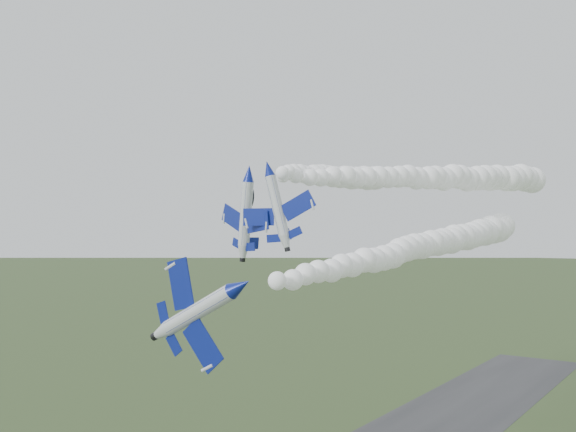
# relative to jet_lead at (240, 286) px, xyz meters

# --- Properties ---
(jet_lead) EXTENTS (5.05, 13.01, 9.64)m
(jet_lead) POSITION_rel_jet_lead_xyz_m (0.00, 0.00, 0.00)
(jet_lead) COLOR silver
(smoke_trail_jet_lead) EXTENTS (6.38, 76.72, 4.90)m
(smoke_trail_jet_lead) POSITION_rel_jet_lead_xyz_m (0.07, 41.66, 2.90)
(smoke_trail_jet_lead) COLOR white
(jet_pair_left) EXTENTS (10.37, 12.14, 3.15)m
(jet_pair_left) POSITION_rel_jet_lead_xyz_m (-14.76, 19.85, 12.22)
(jet_pair_left) COLOR silver
(smoke_trail_jet_pair_left) EXTENTS (25.17, 67.17, 5.13)m
(smoke_trail_jet_pair_left) POSITION_rel_jet_lead_xyz_m (-4.94, 55.84, 13.79)
(smoke_trail_jet_pair_left) COLOR white
(jet_pair_right) EXTENTS (9.39, 11.31, 3.42)m
(jet_pair_right) POSITION_rel_jet_lead_xyz_m (-10.93, 18.89, 12.56)
(jet_pair_right) COLOR silver
(smoke_trail_jet_pair_right) EXTENTS (18.39, 57.79, 4.62)m
(smoke_trail_jet_pair_right) POSITION_rel_jet_lead_xyz_m (-18.57, 49.90, 14.20)
(smoke_trail_jet_pair_right) COLOR white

